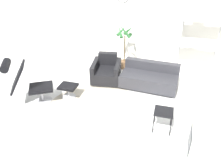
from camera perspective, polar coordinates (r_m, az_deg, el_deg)
ground_plane at (r=5.43m, az=-2.60°, el=-5.91°), size 12.00×12.00×0.00m
wall_back at (r=7.46m, az=4.48°, el=16.10°), size 12.00×0.09×2.80m
round_rug at (r=5.32m, az=-4.32°, el=-6.74°), size 2.45×2.45×0.01m
lounge_chair at (r=5.61m, az=-21.95°, el=1.13°), size 1.15×0.97×1.17m
ottoman at (r=5.75m, az=-11.37°, el=-1.20°), size 0.45×0.38×0.36m
armchair_red at (r=6.44m, az=-1.46°, el=3.21°), size 0.91×0.99×0.76m
couch_low at (r=6.23m, az=9.77°, el=1.46°), size 1.60×0.93×0.66m
side_table at (r=4.66m, az=13.32°, el=-7.51°), size 0.39×0.39×0.46m
crt_television at (r=4.38m, az=22.40°, el=-14.11°), size 0.45×0.55×0.54m
potted_plant at (r=7.07m, az=3.28°, el=9.22°), size 0.56×0.55×1.49m
shelf_unit at (r=7.05m, az=21.25°, el=12.22°), size 1.11×0.28×1.99m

